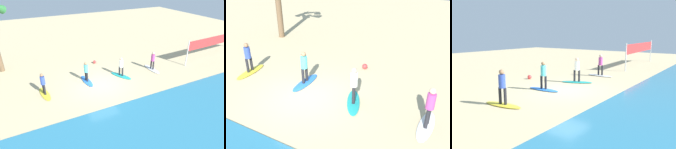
{
  "view_description": "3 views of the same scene",
  "coord_description": "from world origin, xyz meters",
  "views": [
    {
      "loc": [
        5.32,
        12.57,
        8.0
      ],
      "look_at": [
        -1.03,
        0.01,
        0.71
      ],
      "focal_mm": 31.77,
      "sensor_mm": 36.0,
      "label": 1
    },
    {
      "loc": [
        -6.13,
        7.8,
        6.08
      ],
      "look_at": [
        -1.21,
        -0.97,
        1.02
      ],
      "focal_mm": 39.44,
      "sensor_mm": 36.0,
      "label": 2
    },
    {
      "loc": [
        11.02,
        7.94,
        3.39
      ],
      "look_at": [
        -0.42,
        -0.39,
        0.85
      ],
      "focal_mm": 37.41,
      "sensor_mm": 36.0,
      "label": 3
    }
  ],
  "objects": [
    {
      "name": "ground_plane",
      "position": [
        0.0,
        0.0,
        0.0
      ],
      "size": [
        60.0,
        60.0,
        0.0
      ],
      "primitive_type": "plane",
      "color": "#CCB789"
    },
    {
      "name": "surfboard_white",
      "position": [
        -5.39,
        -0.46,
        0.04
      ],
      "size": [
        0.57,
        2.1,
        0.09
      ],
      "primitive_type": "ellipsoid",
      "rotation": [
        0.0,
        0.0,
        1.57
      ],
      "color": "white",
      "rests_on": "ground"
    },
    {
      "name": "surfer_white",
      "position": [
        -5.39,
        -0.46,
        1.04
      ],
      "size": [
        0.32,
        0.46,
        1.64
      ],
      "color": "#232328",
      "rests_on": "surfboard_white"
    },
    {
      "name": "surfboard_teal",
      "position": [
        -2.2,
        -0.6,
        0.04
      ],
      "size": [
        1.39,
        2.14,
        0.09
      ],
      "primitive_type": "ellipsoid",
      "rotation": [
        0.0,
        0.0,
        2.01
      ],
      "color": "teal",
      "rests_on": "ground"
    },
    {
      "name": "surfer_teal",
      "position": [
        -2.2,
        -0.6,
        1.04
      ],
      "size": [
        0.32,
        0.43,
        1.64
      ],
      "color": "#232328",
      "rests_on": "surfboard_teal"
    },
    {
      "name": "surfboard_blue",
      "position": [
        0.75,
        -1.05,
        0.04
      ],
      "size": [
        0.66,
        2.13,
        0.09
      ],
      "primitive_type": "ellipsoid",
      "rotation": [
        0.0,
        0.0,
        1.62
      ],
      "color": "blue",
      "rests_on": "ground"
    },
    {
      "name": "surfer_blue",
      "position": [
        0.75,
        -1.05,
        1.04
      ],
      "size": [
        0.32,
        0.46,
        1.64
      ],
      "color": "#232328",
      "rests_on": "surfboard_blue"
    },
    {
      "name": "surfboard_yellow",
      "position": [
        4.18,
        -0.59,
        0.04
      ],
      "size": [
        0.81,
        2.15,
        0.09
      ],
      "primitive_type": "ellipsoid",
      "rotation": [
        0.0,
        0.0,
        1.69
      ],
      "color": "yellow",
      "rests_on": "ground"
    },
    {
      "name": "surfer_yellow",
      "position": [
        4.18,
        -0.59,
        1.04
      ],
      "size": [
        0.32,
        0.46,
        1.64
      ],
      "color": "#232328",
      "rests_on": "surfboard_yellow"
    },
    {
      "name": "volleyball_net",
      "position": [
        -13.29,
        0.06,
        1.79
      ],
      "size": [
        9.09,
        0.53,
        2.5
      ],
      "color": "silver",
      "rests_on": "ground"
    },
    {
      "name": "beach_ball",
      "position": [
        -1.21,
        -4.13,
        0.15
      ],
      "size": [
        0.31,
        0.31,
        0.31
      ],
      "primitive_type": "sphere",
      "color": "#E53838",
      "rests_on": "ground"
    }
  ]
}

